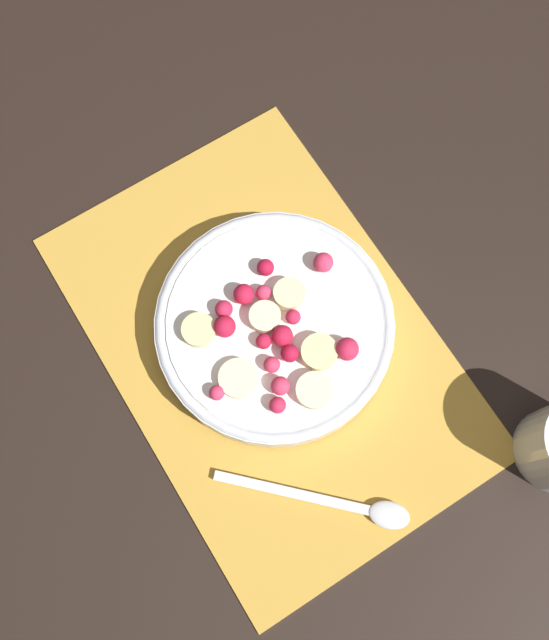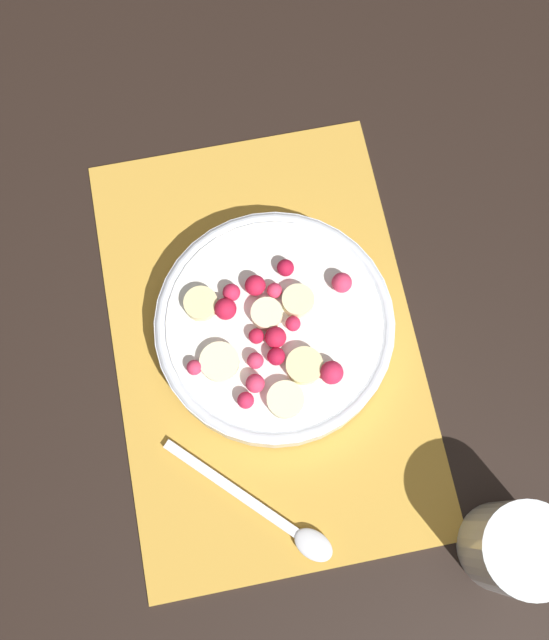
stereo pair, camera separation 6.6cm
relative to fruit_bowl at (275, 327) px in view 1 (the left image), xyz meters
name	(u,v)px [view 1 (the left image)]	position (x,y,z in m)	size (l,w,h in m)	color
ground_plane	(268,344)	(0.01, -0.01, -0.03)	(3.00, 3.00, 0.00)	black
placemat	(268,343)	(0.01, -0.01, -0.02)	(0.44, 0.29, 0.01)	gold
fruit_bowl	(275,327)	(0.00, 0.00, 0.00)	(0.23, 0.23, 0.05)	silver
spoon	(349,506)	(0.18, -0.03, -0.02)	(0.14, 0.14, 0.01)	silver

